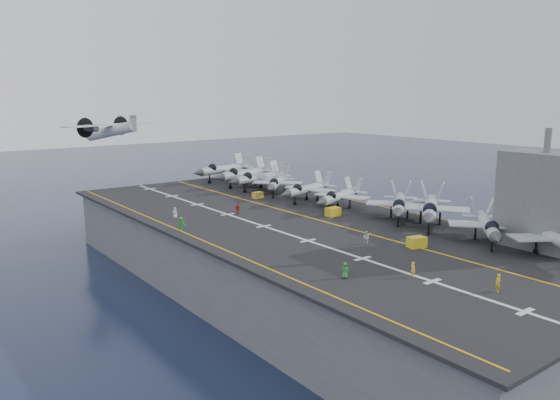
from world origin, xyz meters
TOP-DOWN VIEW (x-y plane):
  - ground at (0.00, 0.00)m, footprint 500.00×500.00m
  - hull at (0.00, 0.00)m, footprint 36.00×90.00m
  - flight_deck at (0.00, 0.00)m, footprint 38.00×92.00m
  - foul_line at (3.00, 0.00)m, footprint 0.35×90.00m
  - landing_centerline at (-6.00, 0.00)m, footprint 0.50×90.00m
  - deck_edge_port at (-17.00, 0.00)m, footprint 0.25×90.00m
  - deck_edge_stbd at (18.50, 0.00)m, footprint 0.25×90.00m
  - island_superstructure at (15.00, -30.00)m, footprint 5.00×10.00m
  - fighter_jet_0 at (12.37, -33.07)m, footprint 15.75×17.12m
  - fighter_jet_1 at (11.76, -24.85)m, footprint 17.13×16.66m
  - fighter_jet_2 at (13.14, -14.77)m, footprint 19.85×18.63m
  - fighter_jet_3 at (12.89, -9.20)m, footprint 18.06×17.32m
  - fighter_jet_4 at (11.13, 2.09)m, footprint 16.03×13.21m
  - fighter_jet_5 at (11.15, 10.54)m, footprint 16.08×12.83m
  - fighter_jet_6 at (11.00, 19.49)m, footprint 16.72×16.49m
  - fighter_jet_7 at (11.39, 25.78)m, footprint 16.89×12.81m
  - fighter_jet_8 at (11.76, 31.53)m, footprint 18.10×14.01m
  - tow_cart_a at (2.95, -20.66)m, footprint 2.50×1.90m
  - tow_cart_b at (6.76, -0.99)m, footprint 2.29×1.50m
  - tow_cart_c at (5.89, 18.67)m, footprint 1.97×1.37m
  - crew_0 at (-12.49, -23.78)m, footprint 1.23×1.19m
  - crew_1 at (-6.49, -27.82)m, footprint 0.78×1.08m
  - crew_3 at (-16.67, 5.25)m, footprint 1.36×1.33m
  - crew_4 at (-4.59, 9.19)m, footprint 1.12×1.26m
  - crew_5 at (-13.89, 12.77)m, footprint 1.19×1.20m
  - crew_6 at (-3.35, -35.67)m, footprint 1.11×1.29m
  - crew_7 at (-1.07, -15.79)m, footprint 0.73×1.06m
  - transport_plane at (-9.21, 51.08)m, footprint 26.73×22.33m
  - fighter_jet_9 at (11.76, 40.03)m, footprint 18.10×14.01m

SIDE VIEW (x-z plane):
  - ground at x=0.00m, z-range 0.00..0.00m
  - hull at x=0.00m, z-range 0.00..10.00m
  - flight_deck at x=0.00m, z-range 10.00..10.40m
  - foul_line at x=3.00m, z-range 10.41..10.43m
  - landing_centerline at x=-6.00m, z-range 10.41..10.43m
  - deck_edge_port at x=-17.00m, z-range 10.41..10.43m
  - deck_edge_stbd at x=18.50m, z-range 10.41..10.43m
  - tow_cart_c at x=5.89m, z-range 10.40..11.53m
  - tow_cart_a at x=2.95m, z-range 10.40..11.75m
  - tow_cart_b at x=6.76m, z-range 10.40..11.76m
  - crew_1 at x=-6.49m, z-range 10.40..12.08m
  - crew_5 at x=-13.89m, z-range 10.40..12.09m
  - crew_0 at x=-12.49m, z-range 10.40..12.12m
  - crew_7 at x=-1.07m, z-range 10.40..12.13m
  - crew_4 at x=-4.59m, z-range 10.40..12.16m
  - crew_6 at x=-3.35m, z-range 10.40..12.21m
  - crew_3 at x=-16.67m, z-range 10.40..12.30m
  - fighter_jet_4 at x=11.13m, z-range 10.40..15.18m
  - fighter_jet_5 at x=11.15m, z-range 10.40..15.29m
  - fighter_jet_6 at x=11.00m, z-range 10.40..15.30m
  - fighter_jet_0 at x=12.37m, z-range 10.40..15.35m
  - fighter_jet_1 at x=11.76m, z-range 10.40..15.39m
  - fighter_jet_3 at x=12.89m, z-range 10.40..15.64m
  - fighter_jet_7 at x=11.39m, z-range 10.40..15.71m
  - fighter_jet_8 at x=11.76m, z-range 10.40..16.01m
  - fighter_jet_9 at x=11.76m, z-range 10.40..16.01m
  - fighter_jet_2 at x=13.14m, z-range 10.40..16.14m
  - island_superstructure at x=15.00m, z-range 10.40..25.40m
  - transport_plane at x=-9.21m, z-range 18.99..24.39m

